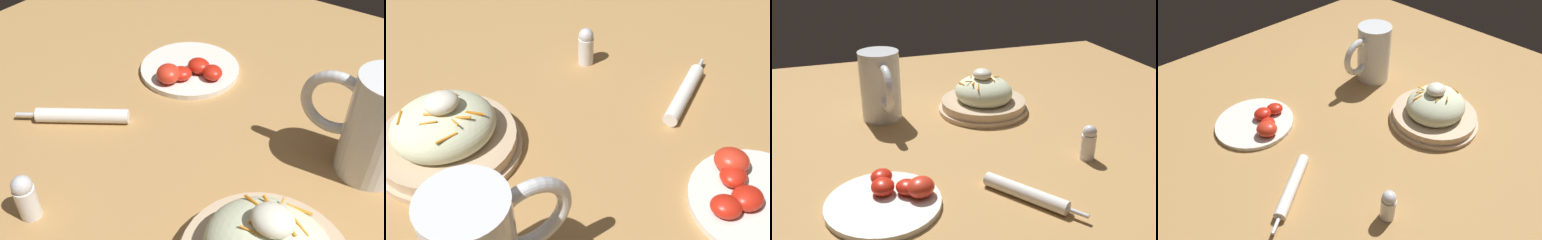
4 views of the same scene
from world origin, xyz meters
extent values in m
plane|color=#B2844C|center=(0.00, 0.00, 0.00)|extent=(1.43, 1.43, 0.00)
cylinder|color=#D1B28E|center=(0.16, -0.06, 0.01)|extent=(0.23, 0.23, 0.01)
cylinder|color=#D1B28E|center=(0.16, -0.06, 0.02)|extent=(0.21, 0.21, 0.02)
ellipsoid|color=beige|center=(0.16, -0.06, 0.05)|extent=(0.16, 0.14, 0.08)
cylinder|color=orange|center=(0.22, -0.07, 0.08)|extent=(0.01, 0.03, 0.01)
cylinder|color=orange|center=(0.12, -0.03, 0.08)|extent=(0.03, 0.01, 0.01)
cylinder|color=orange|center=(0.17, -0.04, 0.09)|extent=(0.03, 0.02, 0.00)
cylinder|color=orange|center=(0.16, -0.08, 0.09)|extent=(0.03, 0.02, 0.01)
cylinder|color=orange|center=(0.17, 0.00, 0.08)|extent=(0.03, 0.01, 0.00)
cylinder|color=orange|center=(0.14, -0.07, 0.09)|extent=(0.03, 0.01, 0.00)
cylinder|color=orange|center=(0.19, -0.03, 0.09)|extent=(0.02, 0.01, 0.01)
cylinder|color=orange|center=(0.15, -0.02, 0.09)|extent=(0.01, 0.03, 0.01)
cylinder|color=orange|center=(0.14, -0.02, 0.08)|extent=(0.02, 0.02, 0.01)
cylinder|color=orange|center=(0.15, -0.05, 0.09)|extent=(0.03, 0.02, 0.00)
ellipsoid|color=white|center=(0.16, -0.05, 0.10)|extent=(0.05, 0.04, 0.03)
cylinder|color=white|center=(0.20, 0.19, 0.11)|extent=(0.09, 0.09, 0.01)
torus|color=white|center=(0.13, 0.19, 0.10)|extent=(0.11, 0.02, 0.11)
cylinder|color=white|center=(-0.23, 0.02, 0.01)|extent=(0.14, 0.11, 0.03)
cylinder|color=silver|center=(-0.31, -0.03, 0.01)|extent=(0.03, 0.03, 0.01)
cylinder|color=white|center=(-0.18, 0.26, 0.01)|extent=(0.20, 0.20, 0.01)
ellipsoid|color=red|center=(-0.12, 0.25, 0.02)|extent=(0.06, 0.06, 0.03)
ellipsoid|color=red|center=(-0.15, 0.25, 0.02)|extent=(0.05, 0.04, 0.03)
ellipsoid|color=red|center=(-0.18, 0.19, 0.03)|extent=(0.07, 0.07, 0.03)
ellipsoid|color=red|center=(-0.16, 0.21, 0.02)|extent=(0.06, 0.06, 0.02)
cylinder|color=white|center=(-0.14, -0.16, 0.03)|extent=(0.03, 0.03, 0.05)
sphere|color=silver|center=(-0.14, -0.16, 0.06)|extent=(0.03, 0.03, 0.03)
camera|label=1|loc=(0.26, -0.35, 0.49)|focal=41.33mm
camera|label=2|loc=(0.25, 0.50, 0.52)|focal=44.80mm
camera|label=3|loc=(-0.82, 0.33, 0.44)|focal=42.03mm
camera|label=4|loc=(-0.47, -0.39, 0.58)|focal=32.16mm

